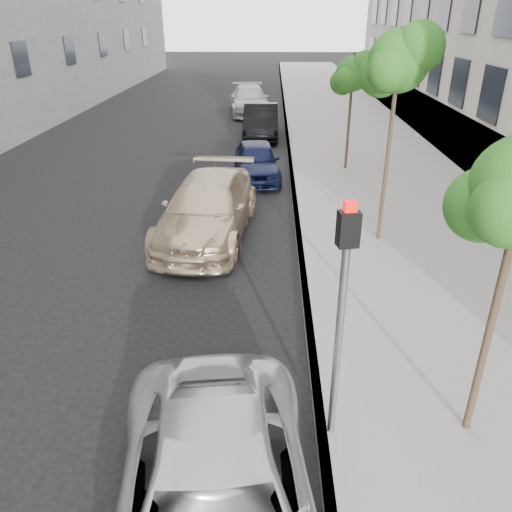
{
  "coord_description": "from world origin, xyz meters",
  "views": [
    {
      "loc": [
        0.43,
        -3.82,
        5.34
      ],
      "look_at": [
        0.18,
        4.06,
        1.5
      ],
      "focal_mm": 35.0,
      "sensor_mm": 36.0,
      "label": 1
    }
  ],
  "objects_px": {
    "sedan_black": "(261,121)",
    "sedan_rear": "(250,100)",
    "minivan": "(216,511)",
    "suv": "(208,208)",
    "tree_mid": "(400,62)",
    "sedan_blue": "(256,161)",
    "signal_pole": "(342,301)",
    "tree_far": "(354,74)"
  },
  "relations": [
    {
      "from": "sedan_black",
      "to": "sedan_rear",
      "type": "distance_m",
      "value": 6.22
    },
    {
      "from": "tree_mid",
      "to": "signal_pole",
      "type": "xyz_separation_m",
      "value": [
        -1.93,
        -6.63,
        -2.17
      ]
    },
    {
      "from": "signal_pole",
      "to": "sedan_rear",
      "type": "distance_m",
      "value": 25.2
    },
    {
      "from": "suv",
      "to": "sedan_black",
      "type": "relative_size",
      "value": 1.15
    },
    {
      "from": "tree_far",
      "to": "sedan_rear",
      "type": "bearing_deg",
      "value": 109.04
    },
    {
      "from": "tree_mid",
      "to": "sedan_rear",
      "type": "distance_m",
      "value": 19.23
    },
    {
      "from": "tree_mid",
      "to": "signal_pole",
      "type": "relative_size",
      "value": 1.52
    },
    {
      "from": "sedan_blue",
      "to": "tree_mid",
      "type": "bearing_deg",
      "value": -64.59
    },
    {
      "from": "tree_far",
      "to": "sedan_black",
      "type": "bearing_deg",
      "value": 119.97
    },
    {
      "from": "signal_pole",
      "to": "minivan",
      "type": "relative_size",
      "value": 0.7
    },
    {
      "from": "sedan_rear",
      "to": "minivan",
      "type": "bearing_deg",
      "value": -94.11
    },
    {
      "from": "minivan",
      "to": "sedan_blue",
      "type": "height_order",
      "value": "minivan"
    },
    {
      "from": "signal_pole",
      "to": "suv",
      "type": "relative_size",
      "value": 0.64
    },
    {
      "from": "suv",
      "to": "sedan_black",
      "type": "distance_m",
      "value": 11.91
    },
    {
      "from": "minivan",
      "to": "sedan_rear",
      "type": "bearing_deg",
      "value": 84.74
    },
    {
      "from": "sedan_blue",
      "to": "sedan_black",
      "type": "distance_m",
      "value": 6.72
    },
    {
      "from": "tree_mid",
      "to": "sedan_blue",
      "type": "xyz_separation_m",
      "value": [
        -3.33,
        5.55,
        -3.74
      ]
    },
    {
      "from": "signal_pole",
      "to": "sedan_blue",
      "type": "distance_m",
      "value": 12.36
    },
    {
      "from": "suv",
      "to": "sedan_blue",
      "type": "distance_m",
      "value": 5.26
    },
    {
      "from": "tree_mid",
      "to": "suv",
      "type": "relative_size",
      "value": 0.97
    },
    {
      "from": "tree_mid",
      "to": "sedan_blue",
      "type": "bearing_deg",
      "value": 120.96
    },
    {
      "from": "minivan",
      "to": "sedan_black",
      "type": "distance_m",
      "value": 20.6
    },
    {
      "from": "sedan_rear",
      "to": "signal_pole",
      "type": "bearing_deg",
      "value": -90.81
    },
    {
      "from": "tree_mid",
      "to": "suv",
      "type": "distance_m",
      "value": 5.76
    },
    {
      "from": "tree_far",
      "to": "suv",
      "type": "height_order",
      "value": "tree_far"
    },
    {
      "from": "sedan_blue",
      "to": "sedan_black",
      "type": "relative_size",
      "value": 0.84
    },
    {
      "from": "minivan",
      "to": "tree_far",
      "type": "bearing_deg",
      "value": 70.39
    },
    {
      "from": "minivan",
      "to": "suv",
      "type": "height_order",
      "value": "suv"
    },
    {
      "from": "signal_pole",
      "to": "minivan",
      "type": "bearing_deg",
      "value": -141.15
    },
    {
      "from": "sedan_rear",
      "to": "tree_far",
      "type": "bearing_deg",
      "value": -76.77
    },
    {
      "from": "minivan",
      "to": "suv",
      "type": "bearing_deg",
      "value": 90.35
    },
    {
      "from": "tree_mid",
      "to": "minivan",
      "type": "bearing_deg",
      "value": -111.78
    },
    {
      "from": "signal_pole",
      "to": "suv",
      "type": "height_order",
      "value": "signal_pole"
    },
    {
      "from": "tree_far",
      "to": "sedan_rear",
      "type": "xyz_separation_m",
      "value": [
        -4.12,
        11.93,
        -2.7
      ]
    },
    {
      "from": "tree_mid",
      "to": "suv",
      "type": "bearing_deg",
      "value": 174.74
    },
    {
      "from": "tree_far",
      "to": "sedan_blue",
      "type": "distance_m",
      "value": 4.46
    },
    {
      "from": "tree_far",
      "to": "suv",
      "type": "xyz_separation_m",
      "value": [
        -4.45,
        -6.09,
        -2.71
      ]
    },
    {
      "from": "sedan_blue",
      "to": "sedan_black",
      "type": "xyz_separation_m",
      "value": [
        0.0,
        6.72,
        0.1
      ]
    },
    {
      "from": "tree_mid",
      "to": "tree_far",
      "type": "relative_size",
      "value": 1.24
    },
    {
      "from": "signal_pole",
      "to": "sedan_black",
      "type": "distance_m",
      "value": 19.01
    },
    {
      "from": "sedan_black",
      "to": "signal_pole",
      "type": "bearing_deg",
      "value": -86.69
    },
    {
      "from": "tree_far",
      "to": "suv",
      "type": "bearing_deg",
      "value": -126.14
    }
  ]
}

